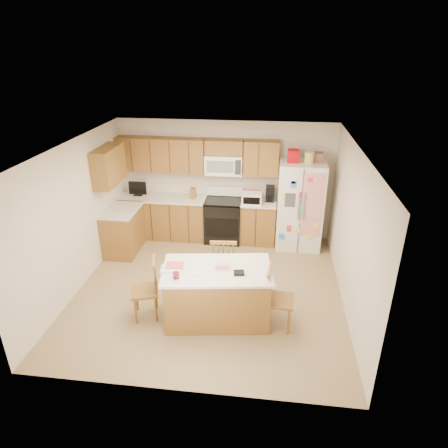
# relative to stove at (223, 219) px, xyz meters

# --- Properties ---
(ground) EXTENTS (4.50, 4.50, 0.00)m
(ground) POSITION_rel_stove_xyz_m (0.00, -1.94, -0.47)
(ground) COLOR #856E50
(ground) RESTS_ON ground
(room_shell) EXTENTS (4.60, 4.60, 2.52)m
(room_shell) POSITION_rel_stove_xyz_m (0.00, -1.94, 0.97)
(room_shell) COLOR beige
(room_shell) RESTS_ON ground
(cabinetry) EXTENTS (3.36, 1.56, 2.15)m
(cabinetry) POSITION_rel_stove_xyz_m (-0.98, -0.15, 0.44)
(cabinetry) COLOR brown
(cabinetry) RESTS_ON ground
(stove) EXTENTS (0.76, 0.65, 1.13)m
(stove) POSITION_rel_stove_xyz_m (0.00, 0.00, 0.00)
(stove) COLOR black
(stove) RESTS_ON ground
(refrigerator) EXTENTS (0.90, 0.79, 2.04)m
(refrigerator) POSITION_rel_stove_xyz_m (1.57, -0.06, 0.45)
(refrigerator) COLOR white
(refrigerator) RESTS_ON ground
(island) EXTENTS (1.72, 1.15, 0.97)m
(island) POSITION_rel_stove_xyz_m (0.25, -2.70, -0.03)
(island) COLOR brown
(island) RESTS_ON ground
(windsor_chair_left) EXTENTS (0.50, 0.52, 0.98)m
(windsor_chair_left) POSITION_rel_stove_xyz_m (-0.84, -2.78, -0.01)
(windsor_chair_left) COLOR brown
(windsor_chair_left) RESTS_ON ground
(windsor_chair_back) EXTENTS (0.48, 0.46, 1.04)m
(windsor_chair_back) POSITION_rel_stove_xyz_m (0.25, -1.96, 0.02)
(windsor_chair_back) COLOR brown
(windsor_chair_back) RESTS_ON ground
(windsor_chair_right) EXTENTS (0.44, 0.46, 0.99)m
(windsor_chair_right) POSITION_rel_stove_xyz_m (1.17, -2.77, -0.01)
(windsor_chair_right) COLOR brown
(windsor_chair_right) RESTS_ON ground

